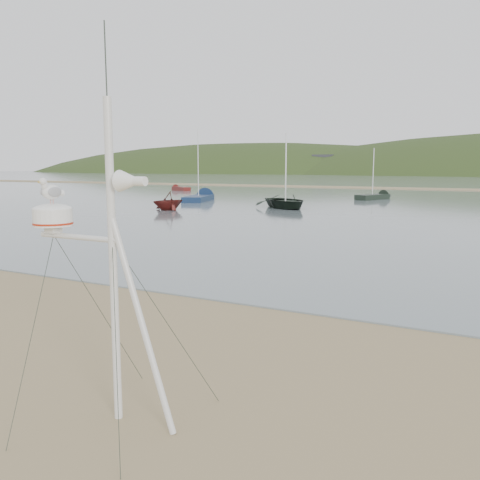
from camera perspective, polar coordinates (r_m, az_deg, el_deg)
The scene contains 8 objects.
ground at distance 9.27m, azimuth -14.36°, elevation -12.60°, with size 560.00×560.00×0.00m, color #89744F.
sandbar at distance 76.66m, azimuth 23.52°, elevation 5.21°, with size 560.00×7.00×0.07m, color #89744F.
mast_rig at distance 6.78m, azimuth -14.48°, elevation -9.72°, with size 2.20×2.35×4.97m.
boat_dark at distance 39.51m, azimuth 5.16°, elevation 7.27°, with size 3.65×1.06×5.10m, color black.
boat_red at distance 38.12m, azimuth -8.09°, elevation 5.33°, with size 2.27×1.39×2.63m, color #561713.
sailboat_blue_near at distance 49.74m, azimuth -4.11°, elevation 4.84°, with size 3.96×7.52×7.27m.
sailboat_dark_mid at distance 52.45m, azimuth 15.40°, elevation 4.75°, with size 3.15×5.44×5.36m.
dinghy_red_far at distance 69.41m, azimuth -7.00°, elevation 5.76°, with size 4.52×3.09×1.10m.
Camera 1 is at (5.90, -6.37, 3.27)m, focal length 38.00 mm.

